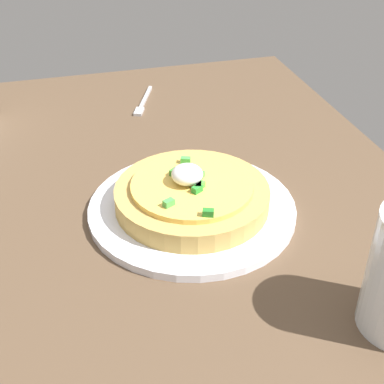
# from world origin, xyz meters

# --- Properties ---
(dining_table) EXTENTS (1.17, 0.70, 0.03)m
(dining_table) POSITION_xyz_m (0.00, 0.00, 0.01)
(dining_table) COLOR brown
(dining_table) RESTS_ON ground
(plate) EXTENTS (0.26, 0.26, 0.01)m
(plate) POSITION_xyz_m (0.08, -0.03, 0.03)
(plate) COLOR white
(plate) RESTS_ON dining_table
(pizza) EXTENTS (0.19, 0.19, 0.06)m
(pizza) POSITION_xyz_m (0.08, -0.03, 0.05)
(pizza) COLOR tan
(pizza) RESTS_ON plate
(fork) EXTENTS (0.12, 0.06, 0.00)m
(fork) POSITION_xyz_m (0.41, -0.03, 0.03)
(fork) COLOR #B7B7BC
(fork) RESTS_ON dining_table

